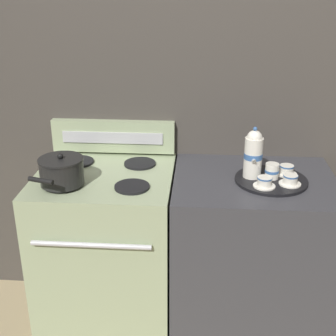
% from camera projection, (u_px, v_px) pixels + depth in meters
% --- Properties ---
extents(ground_plane, '(6.00, 6.00, 0.00)m').
position_uv_depth(ground_plane, '(182.00, 323.00, 2.64)').
color(ground_plane, tan).
extents(wall_back, '(6.00, 0.05, 2.20)m').
position_uv_depth(wall_back, '(187.00, 118.00, 2.52)').
color(wall_back, '#423D38').
rests_on(wall_back, ground).
extents(stove, '(0.68, 0.66, 0.92)m').
position_uv_depth(stove, '(108.00, 252.00, 2.49)').
color(stove, '#9EAD84').
rests_on(stove, ground).
extents(control_panel, '(0.67, 0.05, 0.18)m').
position_uv_depth(control_panel, '(113.00, 136.00, 2.54)').
color(control_panel, '#9EAD84').
rests_on(control_panel, stove).
extents(side_counter, '(0.79, 0.63, 0.90)m').
position_uv_depth(side_counter, '(249.00, 258.00, 2.44)').
color(side_counter, '#38383D').
rests_on(side_counter, ground).
extents(saucepan, '(0.21, 0.29, 0.15)m').
position_uv_depth(saucepan, '(61.00, 171.00, 2.16)').
color(saucepan, black).
rests_on(saucepan, stove).
extents(serving_tray, '(0.34, 0.34, 0.01)m').
position_uv_depth(serving_tray, '(271.00, 180.00, 2.23)').
color(serving_tray, black).
rests_on(serving_tray, side_counter).
extents(teapot, '(0.09, 0.14, 0.25)m').
position_uv_depth(teapot, '(253.00, 154.00, 2.21)').
color(teapot, white).
rests_on(teapot, serving_tray).
extents(teacup_left, '(0.10, 0.10, 0.05)m').
position_uv_depth(teacup_left, '(287.00, 170.00, 2.27)').
color(teacup_left, white).
rests_on(teacup_left, serving_tray).
extents(teacup_right, '(0.10, 0.10, 0.05)m').
position_uv_depth(teacup_right, '(290.00, 180.00, 2.16)').
color(teacup_right, white).
rests_on(teacup_right, serving_tray).
extents(teacup_front, '(0.10, 0.10, 0.05)m').
position_uv_depth(teacup_front, '(264.00, 182.00, 2.14)').
color(teacup_front, white).
rests_on(teacup_front, serving_tray).
extents(creamer_jug, '(0.07, 0.07, 0.07)m').
position_uv_depth(creamer_jug, '(272.00, 171.00, 2.22)').
color(creamer_jug, white).
rests_on(creamer_jug, serving_tray).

